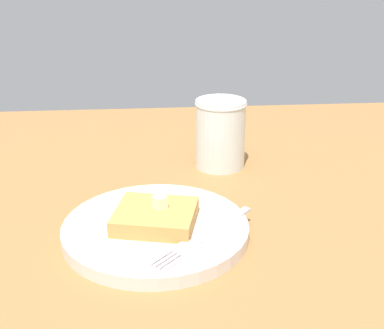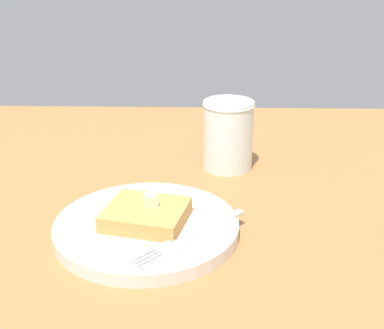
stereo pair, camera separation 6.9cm
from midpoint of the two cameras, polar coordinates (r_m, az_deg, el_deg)
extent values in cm
cube|color=olive|center=(54.02, -13.52, -14.94)|extent=(121.86, 121.86, 2.67)
cylinder|color=silver|center=(61.41, -7.12, -7.02)|extent=(21.12, 21.12, 1.55)
torus|color=brown|center=(61.22, -7.13, -6.72)|extent=(21.12, 21.12, 0.80)
cube|color=#CB8D46|center=(60.58, -7.20, -5.62)|extent=(10.38, 9.65, 1.86)
cube|color=#F5EFC9|center=(60.14, -6.74, -4.06)|extent=(1.83, 1.87, 1.40)
cube|color=silver|center=(60.00, 0.01, -6.54)|extent=(7.55, 7.86, 0.36)
cube|color=silver|center=(55.87, -4.17, -9.04)|extent=(3.52, 3.54, 0.36)
cube|color=silver|center=(53.59, -5.73, -10.64)|extent=(2.44, 2.54, 0.36)
cube|color=silver|center=(53.92, -6.15, -10.43)|extent=(2.44, 2.54, 0.36)
cube|color=silver|center=(54.26, -6.57, -10.22)|extent=(2.44, 2.54, 0.36)
cube|color=silver|center=(54.59, -6.99, -10.01)|extent=(2.44, 2.54, 0.36)
cylinder|color=#471F0A|center=(78.42, 0.52, 2.08)|extent=(6.68, 6.68, 6.65)
cylinder|color=silver|center=(77.83, 0.52, 3.26)|extent=(7.26, 7.26, 10.06)
torus|color=silver|center=(76.40, 0.53, 6.49)|extent=(7.47, 7.47, 0.50)
camera|label=1|loc=(0.03, -92.86, -1.21)|focal=50.00mm
camera|label=2|loc=(0.03, 87.14, 1.21)|focal=50.00mm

